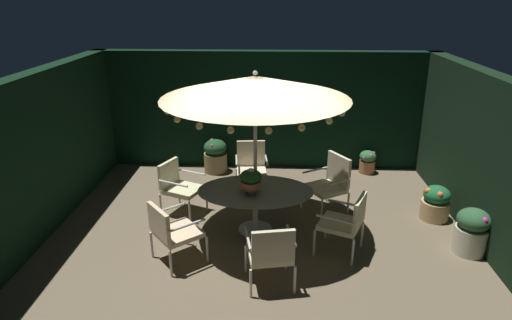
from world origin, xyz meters
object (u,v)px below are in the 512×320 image
object	(u,v)px
patio_chair_north	(331,181)
potted_plant_left_near	(472,231)
patio_chair_south	(271,251)
potted_plant_front_corner	(367,161)
patio_chair_northeast	(251,165)
potted_plant_back_center	(436,203)
patio_chair_southeast	(171,229)
centerpiece_planter	(251,179)
patio_chair_east	(178,184)
patio_umbrella	(255,87)
patio_dining_table	(255,196)
potted_plant_back_right	(215,156)
patio_chair_southwest	(347,220)

from	to	relation	value
patio_chair_north	potted_plant_left_near	size ratio (longest dim) A/B	1.43
patio_chair_south	potted_plant_front_corner	distance (m)	4.51
patio_chair_northeast	potted_plant_back_center	size ratio (longest dim) A/B	1.62
patio_chair_southeast	patio_chair_north	bearing A→B (deg)	35.46
centerpiece_planter	patio_chair_north	world-z (taller)	centerpiece_planter
potted_plant_left_near	patio_chair_east	bearing A→B (deg)	166.59
patio_chair_south	potted_plant_back_center	world-z (taller)	patio_chair_south
patio_chair_northeast	potted_plant_back_center	xyz separation A→B (m)	(3.20, -0.97, -0.25)
patio_chair_south	potted_plant_left_near	size ratio (longest dim) A/B	1.32
patio_umbrella	patio_chair_south	distance (m)	2.35
patio_chair_southeast	patio_umbrella	bearing A→B (deg)	40.11
patio_dining_table	potted_plant_back_right	bearing A→B (deg)	111.47
patio_chair_southwest	potted_plant_back_center	xyz separation A→B (m)	(1.69, 1.13, -0.25)
patio_chair_south	patio_dining_table	bearing A→B (deg)	100.26
centerpiece_planter	potted_plant_front_corner	bearing A→B (deg)	48.80
patio_umbrella	potted_plant_front_corner	size ratio (longest dim) A/B	5.67
patio_chair_northeast	patio_chair_east	distance (m)	1.53
patio_chair_south	patio_chair_north	bearing A→B (deg)	65.40
patio_umbrella	patio_chair_southeast	distance (m)	2.35
patio_umbrella	patio_chair_north	size ratio (longest dim) A/B	2.76
potted_plant_front_corner	potted_plant_left_near	world-z (taller)	potted_plant_left_near
potted_plant_back_right	patio_umbrella	bearing A→B (deg)	-68.53
patio_chair_south	potted_plant_back_center	xyz separation A→B (m)	(2.79, 1.99, -0.25)
patio_chair_east	patio_chair_northeast	bearing A→B (deg)	36.51
patio_chair_southeast	potted_plant_left_near	bearing A→B (deg)	5.88
potted_plant_back_center	potted_plant_left_near	distance (m)	1.05
patio_chair_east	potted_plant_left_near	world-z (taller)	patio_chair_east
potted_plant_back_center	patio_chair_northeast	bearing A→B (deg)	163.14
patio_chair_northeast	patio_chair_south	distance (m)	2.99
patio_umbrella	patio_chair_north	world-z (taller)	patio_umbrella
patio_dining_table	potted_plant_back_right	xyz separation A→B (m)	(-0.97, 2.47, -0.25)
centerpiece_planter	patio_chair_north	size ratio (longest dim) A/B	0.42
patio_chair_north	potted_plant_back_center	world-z (taller)	patio_chair_north
patio_chair_southeast	potted_plant_back_center	bearing A→B (deg)	19.49
patio_umbrella	patio_chair_northeast	xyz separation A→B (m)	(-0.14, 1.49, -1.81)
potted_plant_front_corner	patio_chair_southeast	bearing A→B (deg)	-134.43
patio_chair_northeast	patio_chair_southwest	distance (m)	2.58
patio_dining_table	patio_chair_northeast	distance (m)	1.50
potted_plant_left_near	potted_plant_back_center	bearing A→B (deg)	99.21
patio_dining_table	patio_chair_southwest	size ratio (longest dim) A/B	1.95
patio_chair_south	potted_plant_front_corner	xyz separation A→B (m)	(2.03, 4.01, -0.28)
centerpiece_planter	potted_plant_front_corner	size ratio (longest dim) A/B	0.87
patio_umbrella	potted_plant_back_right	world-z (taller)	patio_umbrella
patio_chair_east	potted_plant_front_corner	distance (m)	4.17
centerpiece_planter	potted_plant_left_near	bearing A→B (deg)	-6.29
centerpiece_planter	patio_chair_south	size ratio (longest dim) A/B	0.46
potted_plant_back_center	patio_chair_north	bearing A→B (deg)	172.07
patio_chair_southeast	patio_chair_south	world-z (taller)	patio_chair_south
patio_chair_east	potted_plant_back_right	distance (m)	1.94
patio_chair_south	potted_plant_left_near	world-z (taller)	patio_chair_south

